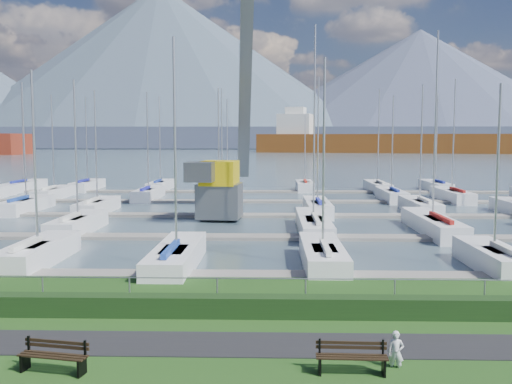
{
  "coord_description": "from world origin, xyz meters",
  "views": [
    {
      "loc": [
        0.83,
        -18.91,
        5.95
      ],
      "look_at": [
        0.0,
        12.0,
        3.0
      ],
      "focal_mm": 40.0,
      "sensor_mm": 36.0,
      "label": 1
    }
  ],
  "objects_px": {
    "bench_left": "(54,356)",
    "bench_right": "(352,357)",
    "person": "(396,347)",
    "crane": "(227,146)"
  },
  "relations": [
    {
      "from": "person",
      "to": "crane",
      "type": "height_order",
      "value": "crane"
    },
    {
      "from": "bench_right",
      "to": "person",
      "type": "height_order",
      "value": "person"
    },
    {
      "from": "bench_right",
      "to": "person",
      "type": "xyz_separation_m",
      "value": [
        1.2,
        0.4,
        0.14
      ]
    },
    {
      "from": "bench_left",
      "to": "bench_right",
      "type": "xyz_separation_m",
      "value": [
        7.55,
        0.13,
        0.0
      ]
    },
    {
      "from": "bench_left",
      "to": "bench_right",
      "type": "distance_m",
      "value": 7.55
    },
    {
      "from": "bench_left",
      "to": "person",
      "type": "relative_size",
      "value": 1.66
    },
    {
      "from": "bench_left",
      "to": "crane",
      "type": "xyz_separation_m",
      "value": [
        2.05,
        30.34,
        4.91
      ]
    },
    {
      "from": "bench_left",
      "to": "crane",
      "type": "distance_m",
      "value": 30.8
    },
    {
      "from": "bench_left",
      "to": "person",
      "type": "xyz_separation_m",
      "value": [
        8.76,
        0.53,
        0.14
      ]
    },
    {
      "from": "bench_right",
      "to": "crane",
      "type": "bearing_deg",
      "value": 102.19
    }
  ]
}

